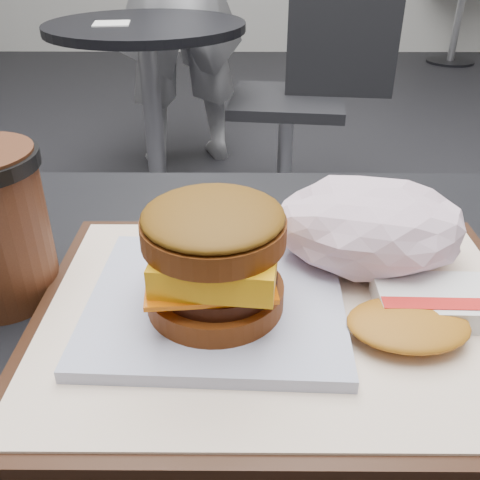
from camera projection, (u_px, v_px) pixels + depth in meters
name	position (u px, v px, depth m)	size (l,w,h in m)	color
customer_table	(251.00, 476.00, 0.51)	(0.80, 0.60, 0.77)	#A5A5AA
serving_tray	(284.00, 318.00, 0.41)	(0.38, 0.28, 0.02)	black
breakfast_sandwich	(215.00, 269.00, 0.38)	(0.20, 0.18, 0.09)	silver
hash_brown	(425.00, 311.00, 0.39)	(0.12, 0.09, 0.02)	silver
crumpled_wrapper	(371.00, 226.00, 0.45)	(0.16, 0.12, 0.07)	white
neighbor_table	(150.00, 80.00, 1.95)	(0.70, 0.70, 0.75)	black
napkin	(111.00, 23.00, 1.81)	(0.12, 0.12, 0.00)	white
neighbor_chair	(306.00, 88.00, 2.01)	(0.62, 0.47, 0.88)	#B4B4B9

